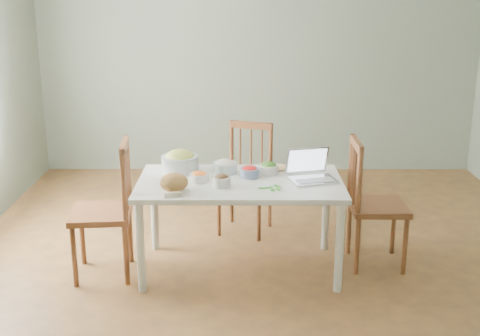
{
  "coord_description": "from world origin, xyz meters",
  "views": [
    {
      "loc": [
        -0.2,
        -4.61,
        2.15
      ],
      "look_at": [
        -0.21,
        -0.18,
        0.82
      ],
      "focal_mm": 46.54,
      "sensor_mm": 36.0,
      "label": 1
    }
  ],
  "objects_px": {
    "chair_left": "(101,210)",
    "bread_boule": "(174,182)",
    "chair_right": "(378,203)",
    "laptop": "(314,166)",
    "chair_far": "(245,180)",
    "dining_table": "(240,225)",
    "bowl_squash": "(180,161)"
  },
  "relations": [
    {
      "from": "dining_table",
      "to": "laptop",
      "type": "height_order",
      "value": "laptop"
    },
    {
      "from": "chair_far",
      "to": "dining_table",
      "type": "bearing_deg",
      "value": -75.02
    },
    {
      "from": "chair_far",
      "to": "bread_boule",
      "type": "xyz_separation_m",
      "value": [
        -0.51,
        -1.01,
        0.3
      ]
    },
    {
      "from": "laptop",
      "to": "chair_right",
      "type": "bearing_deg",
      "value": -3.31
    },
    {
      "from": "chair_far",
      "to": "chair_left",
      "type": "bearing_deg",
      "value": -123.58
    },
    {
      "from": "bowl_squash",
      "to": "chair_right",
      "type": "bearing_deg",
      "value": -5.56
    },
    {
      "from": "bowl_squash",
      "to": "laptop",
      "type": "relative_size",
      "value": 0.88
    },
    {
      "from": "chair_left",
      "to": "bread_boule",
      "type": "distance_m",
      "value": 0.64
    },
    {
      "from": "bread_boule",
      "to": "bowl_squash",
      "type": "height_order",
      "value": "bowl_squash"
    },
    {
      "from": "chair_far",
      "to": "bowl_squash",
      "type": "relative_size",
      "value": 3.32
    },
    {
      "from": "chair_far",
      "to": "bread_boule",
      "type": "relative_size",
      "value": 4.71
    },
    {
      "from": "chair_left",
      "to": "bowl_squash",
      "type": "height_order",
      "value": "chair_left"
    },
    {
      "from": "dining_table",
      "to": "bowl_squash",
      "type": "height_order",
      "value": "bowl_squash"
    },
    {
      "from": "bowl_squash",
      "to": "laptop",
      "type": "distance_m",
      "value": 1.05
    },
    {
      "from": "chair_far",
      "to": "laptop",
      "type": "xyz_separation_m",
      "value": [
        0.51,
        -0.76,
        0.35
      ]
    },
    {
      "from": "bowl_squash",
      "to": "chair_left",
      "type": "bearing_deg",
      "value": -149.01
    },
    {
      "from": "dining_table",
      "to": "chair_right",
      "type": "distance_m",
      "value": 1.08
    },
    {
      "from": "chair_left",
      "to": "bread_boule",
      "type": "height_order",
      "value": "chair_left"
    },
    {
      "from": "chair_left",
      "to": "bread_boule",
      "type": "xyz_separation_m",
      "value": [
        0.57,
        -0.15,
        0.27
      ]
    },
    {
      "from": "chair_right",
      "to": "bread_boule",
      "type": "bearing_deg",
      "value": 102.75
    },
    {
      "from": "chair_left",
      "to": "laptop",
      "type": "bearing_deg",
      "value": 87.69
    },
    {
      "from": "chair_left",
      "to": "chair_right",
      "type": "bearing_deg",
      "value": 89.56
    },
    {
      "from": "chair_far",
      "to": "chair_right",
      "type": "relative_size",
      "value": 0.95
    },
    {
      "from": "laptop",
      "to": "chair_left",
      "type": "bearing_deg",
      "value": 169.21
    },
    {
      "from": "dining_table",
      "to": "laptop",
      "type": "distance_m",
      "value": 0.72
    },
    {
      "from": "dining_table",
      "to": "chair_right",
      "type": "relative_size",
      "value": 1.52
    },
    {
      "from": "laptop",
      "to": "bread_boule",
      "type": "bearing_deg",
      "value": 179.32
    },
    {
      "from": "chair_left",
      "to": "laptop",
      "type": "height_order",
      "value": "chair_left"
    },
    {
      "from": "bread_boule",
      "to": "bowl_squash",
      "type": "relative_size",
      "value": 0.71
    },
    {
      "from": "chair_far",
      "to": "bread_boule",
      "type": "bearing_deg",
      "value": -98.87
    },
    {
      "from": "chair_left",
      "to": "bread_boule",
      "type": "relative_size",
      "value": 5.07
    },
    {
      "from": "bread_boule",
      "to": "chair_left",
      "type": "bearing_deg",
      "value": 165.06
    }
  ]
}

